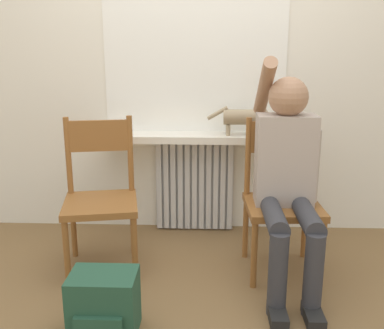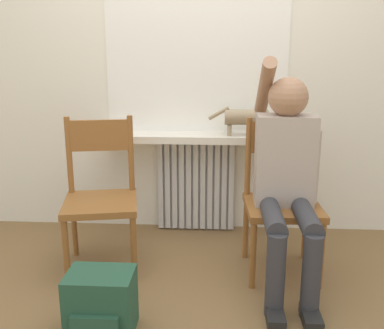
{
  "view_description": "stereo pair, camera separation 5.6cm",
  "coord_description": "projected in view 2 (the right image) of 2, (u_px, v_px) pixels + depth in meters",
  "views": [
    {
      "loc": [
        0.11,
        -2.05,
        1.35
      ],
      "look_at": [
        0.0,
        0.65,
        0.64
      ],
      "focal_mm": 42.0,
      "sensor_mm": 36.0,
      "label": 1
    },
    {
      "loc": [
        0.16,
        -2.05,
        1.35
      ],
      "look_at": [
        0.0,
        0.65,
        0.64
      ],
      "focal_mm": 42.0,
      "sensor_mm": 36.0,
      "label": 2
    }
  ],
  "objects": [
    {
      "name": "cat",
      "position": [
        247.0,
        117.0,
        3.09
      ],
      "size": [
        0.43,
        0.11,
        0.21
      ],
      "color": "#9E896B",
      "rests_on": "windowsill"
    },
    {
      "name": "windowsill",
      "position": [
        196.0,
        137.0,
        3.18
      ],
      "size": [
        1.34,
        0.26,
        0.05
      ],
      "color": "white",
      "rests_on": "radiator"
    },
    {
      "name": "wall_with_window",
      "position": [
        197.0,
        46.0,
        3.17
      ],
      "size": [
        7.0,
        0.06,
        2.7
      ],
      "color": "white",
      "rests_on": "ground_plane"
    },
    {
      "name": "chair_left",
      "position": [
        101.0,
        194.0,
        2.77
      ],
      "size": [
        0.51,
        0.51,
        0.93
      ],
      "rotation": [
        0.0,
        0.0,
        0.19
      ],
      "color": "brown",
      "rests_on": "ground_plane"
    },
    {
      "name": "radiator",
      "position": [
        196.0,
        184.0,
        3.35
      ],
      "size": [
        0.58,
        0.08,
        0.7
      ],
      "color": "silver",
      "rests_on": "ground_plane"
    },
    {
      "name": "window_glass",
      "position": [
        197.0,
        36.0,
        3.12
      ],
      "size": [
        1.29,
        0.01,
        1.34
      ],
      "color": "white",
      "rests_on": "windowsill"
    },
    {
      "name": "ground_plane",
      "position": [
        185.0,
        315.0,
        2.33
      ],
      "size": [
        12.0,
        12.0,
        0.0
      ],
      "primitive_type": "plane",
      "color": "brown"
    },
    {
      "name": "backpack",
      "position": [
        101.0,
        304.0,
        2.16
      ],
      "size": [
        0.32,
        0.26,
        0.31
      ],
      "color": "#234C38",
      "rests_on": "ground_plane"
    },
    {
      "name": "person",
      "position": [
        287.0,
        172.0,
        2.53
      ],
      "size": [
        0.36,
        1.04,
        1.3
      ],
      "color": "#333338",
      "rests_on": "ground_plane"
    },
    {
      "name": "chair_right",
      "position": [
        282.0,
        198.0,
        2.71
      ],
      "size": [
        0.46,
        0.46,
        0.93
      ],
      "rotation": [
        0.0,
        0.0,
        0.05
      ],
      "color": "brown",
      "rests_on": "ground_plane"
    }
  ]
}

